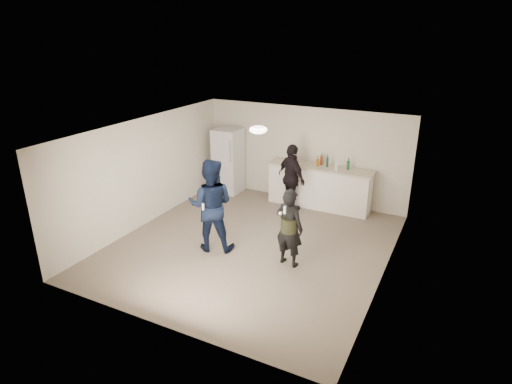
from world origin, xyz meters
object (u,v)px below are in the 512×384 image
at_px(fridge, 228,161).
at_px(man, 211,205).
at_px(shaker, 297,159).
at_px(woman, 289,228).
at_px(spectator, 292,178).
at_px(counter, 319,187).

distance_m(fridge, man, 3.38).
bearing_deg(man, shaker, -121.04).
relative_size(fridge, woman, 1.14).
xyz_separation_m(fridge, woman, (3.07, -2.96, -0.11)).
relative_size(shaker, woman, 0.11).
distance_m(fridge, woman, 4.27).
bearing_deg(woman, shaker, -61.47).
distance_m(shaker, spectator, 0.65).
height_order(woman, spectator, spectator).
distance_m(counter, shaker, 0.92).
bearing_deg(man, woman, 163.79).
bearing_deg(spectator, man, 107.62).
distance_m(man, woman, 1.70).
relative_size(man, woman, 1.24).
relative_size(shaker, man, 0.09).
bearing_deg(fridge, counter, 1.52).
height_order(shaker, man, man).
distance_m(counter, man, 3.42).
bearing_deg(shaker, woman, -70.70).
distance_m(counter, woman, 3.07).
distance_m(fridge, shaker, 2.02).
xyz_separation_m(counter, woman, (0.43, -3.03, 0.26)).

